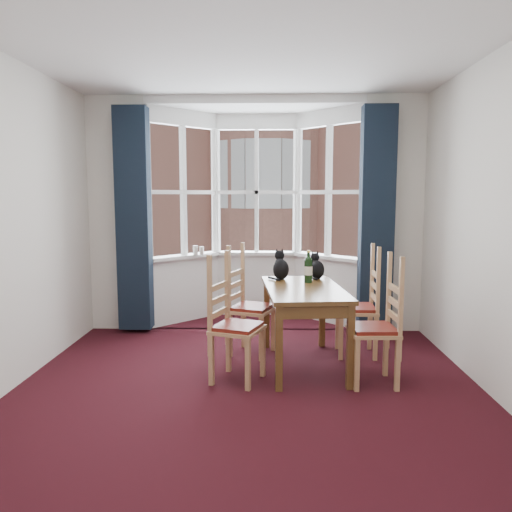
{
  "coord_description": "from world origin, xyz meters",
  "views": [
    {
      "loc": [
        0.18,
        -3.76,
        1.64
      ],
      "look_at": [
        0.05,
        1.05,
        1.05
      ],
      "focal_mm": 35.0,
      "sensor_mm": 36.0,
      "label": 1
    }
  ],
  "objects_px": {
    "chair_left_far": "(244,308)",
    "cat_right": "(317,268)",
    "candle_tall": "(195,250)",
    "wine_bottle": "(308,269)",
    "chair_left_near": "(228,328)",
    "chair_right_far": "(365,310)",
    "candle_short": "(202,251)",
    "dining_table": "(304,298)",
    "chair_right_near": "(383,331)",
    "cat_left": "(281,268)"
  },
  "relations": [
    {
      "from": "chair_left_far",
      "to": "cat_right",
      "type": "relative_size",
      "value": 3.19
    },
    {
      "from": "cat_right",
      "to": "candle_tall",
      "type": "height_order",
      "value": "cat_right"
    },
    {
      "from": "chair_left_far",
      "to": "wine_bottle",
      "type": "bearing_deg",
      "value": -10.4
    },
    {
      "from": "chair_left_near",
      "to": "chair_right_far",
      "type": "relative_size",
      "value": 1.0
    },
    {
      "from": "wine_bottle",
      "to": "candle_short",
      "type": "height_order",
      "value": "wine_bottle"
    },
    {
      "from": "candle_tall",
      "to": "chair_right_far",
      "type": "bearing_deg",
      "value": -34.49
    },
    {
      "from": "chair_left_far",
      "to": "candle_short",
      "type": "distance_m",
      "value": 1.54
    },
    {
      "from": "chair_right_far",
      "to": "candle_short",
      "type": "distance_m",
      "value": 2.35
    },
    {
      "from": "dining_table",
      "to": "candle_tall",
      "type": "xyz_separation_m",
      "value": [
        -1.28,
        1.69,
        0.27
      ]
    },
    {
      "from": "chair_left_near",
      "to": "chair_left_far",
      "type": "distance_m",
      "value": 0.76
    },
    {
      "from": "cat_right",
      "to": "candle_short",
      "type": "relative_size",
      "value": 2.71
    },
    {
      "from": "chair_right_near",
      "to": "dining_table",
      "type": "bearing_deg",
      "value": 146.69
    },
    {
      "from": "chair_right_far",
      "to": "wine_bottle",
      "type": "xyz_separation_m",
      "value": [
        -0.6,
        -0.09,
        0.44
      ]
    },
    {
      "from": "wine_bottle",
      "to": "candle_tall",
      "type": "xyz_separation_m",
      "value": [
        -1.34,
        1.43,
        0.02
      ]
    },
    {
      "from": "chair_left_far",
      "to": "chair_left_near",
      "type": "bearing_deg",
      "value": -97.59
    },
    {
      "from": "chair_right_far",
      "to": "dining_table",
      "type": "bearing_deg",
      "value": -151.68
    },
    {
      "from": "dining_table",
      "to": "wine_bottle",
      "type": "xyz_separation_m",
      "value": [
        0.06,
        0.26,
        0.25
      ]
    },
    {
      "from": "dining_table",
      "to": "candle_tall",
      "type": "height_order",
      "value": "candle_tall"
    },
    {
      "from": "chair_right_near",
      "to": "wine_bottle",
      "type": "bearing_deg",
      "value": 130.93
    },
    {
      "from": "wine_bottle",
      "to": "candle_tall",
      "type": "bearing_deg",
      "value": 133.26
    },
    {
      "from": "chair_right_far",
      "to": "candle_short",
      "type": "relative_size",
      "value": 8.64
    },
    {
      "from": "chair_left_near",
      "to": "chair_left_far",
      "type": "relative_size",
      "value": 1.0
    },
    {
      "from": "chair_left_near",
      "to": "cat_left",
      "type": "bearing_deg",
      "value": 59.95
    },
    {
      "from": "chair_right_near",
      "to": "wine_bottle",
      "type": "height_order",
      "value": "wine_bottle"
    },
    {
      "from": "dining_table",
      "to": "cat_left",
      "type": "bearing_deg",
      "value": 114.97
    },
    {
      "from": "chair_left_far",
      "to": "cat_right",
      "type": "height_order",
      "value": "cat_right"
    },
    {
      "from": "candle_short",
      "to": "dining_table",
      "type": "bearing_deg",
      "value": -54.91
    },
    {
      "from": "dining_table",
      "to": "chair_left_near",
      "type": "height_order",
      "value": "chair_left_near"
    },
    {
      "from": "wine_bottle",
      "to": "chair_right_near",
      "type": "bearing_deg",
      "value": -49.07
    },
    {
      "from": "chair_left_far",
      "to": "candle_tall",
      "type": "relative_size",
      "value": 7.53
    },
    {
      "from": "cat_right",
      "to": "candle_tall",
      "type": "relative_size",
      "value": 2.36
    },
    {
      "from": "chair_right_near",
      "to": "wine_bottle",
      "type": "xyz_separation_m",
      "value": [
        -0.6,
        0.69,
        0.44
      ]
    },
    {
      "from": "dining_table",
      "to": "chair_right_far",
      "type": "relative_size",
      "value": 1.49
    },
    {
      "from": "chair_right_near",
      "to": "chair_right_far",
      "type": "xyz_separation_m",
      "value": [
        -0.01,
        0.79,
        0.0
      ]
    },
    {
      "from": "wine_bottle",
      "to": "chair_left_near",
      "type": "bearing_deg",
      "value": -139.67
    },
    {
      "from": "cat_right",
      "to": "candle_tall",
      "type": "xyz_separation_m",
      "value": [
        -1.45,
        1.18,
        0.05
      ]
    },
    {
      "from": "candle_short",
      "to": "wine_bottle",
      "type": "bearing_deg",
      "value": -49.02
    },
    {
      "from": "chair_right_near",
      "to": "chair_right_far",
      "type": "height_order",
      "value": "same"
    },
    {
      "from": "chair_left_near",
      "to": "candle_short",
      "type": "distance_m",
      "value": 2.21
    },
    {
      "from": "chair_right_near",
      "to": "candle_short",
      "type": "xyz_separation_m",
      "value": [
        -1.87,
        2.15,
        0.45
      ]
    },
    {
      "from": "dining_table",
      "to": "wine_bottle",
      "type": "relative_size",
      "value": 4.28
    },
    {
      "from": "dining_table",
      "to": "cat_left",
      "type": "distance_m",
      "value": 0.55
    },
    {
      "from": "chair_left_near",
      "to": "wine_bottle",
      "type": "xyz_separation_m",
      "value": [
        0.75,
        0.64,
        0.44
      ]
    },
    {
      "from": "chair_right_near",
      "to": "chair_right_far",
      "type": "relative_size",
      "value": 1.0
    },
    {
      "from": "chair_right_near",
      "to": "cat_right",
      "type": "relative_size",
      "value": 3.19
    },
    {
      "from": "cat_right",
      "to": "candle_short",
      "type": "bearing_deg",
      "value": 138.61
    },
    {
      "from": "chair_right_far",
      "to": "cat_right",
      "type": "height_order",
      "value": "cat_right"
    },
    {
      "from": "chair_left_far",
      "to": "candle_tall",
      "type": "xyz_separation_m",
      "value": [
        -0.69,
        1.31,
        0.46
      ]
    },
    {
      "from": "chair_left_near",
      "to": "candle_short",
      "type": "bearing_deg",
      "value": 103.8
    },
    {
      "from": "chair_left_near",
      "to": "wine_bottle",
      "type": "height_order",
      "value": "wine_bottle"
    }
  ]
}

